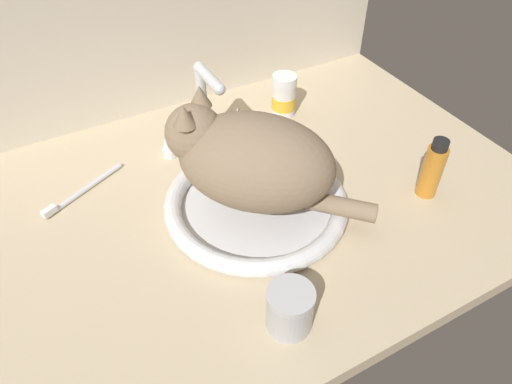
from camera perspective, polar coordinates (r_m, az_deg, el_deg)
name	(u,v)px	position (r cm, az deg, el deg)	size (l,w,h in cm)	color
countertop	(223,213)	(85.75, -3.98, -2.49)	(115.74, 70.99, 3.00)	#CCB793
backsplash_wall	(140,27)	(103.53, -13.83, 18.73)	(115.74, 2.40, 44.05)	beige
sink_basin	(256,203)	(83.19, 0.00, -1.32)	(32.31, 32.31, 3.08)	white
faucet	(205,116)	(94.35, -6.13, 9.07)	(18.81, 11.76, 18.40)	silver
cat	(246,158)	(77.16, -1.18, 4.10)	(31.09, 31.22, 18.14)	#8C755B
pill_bottle	(284,97)	(105.73, 3.37, 11.40)	(5.42, 5.42, 9.37)	white
metal_jar	(290,309)	(66.78, 4.09, -13.84)	(6.67, 6.67, 7.22)	#B2B5BA
amber_bottle	(432,169)	(89.09, 20.47, 2.58)	(3.68, 3.68, 11.89)	#C67A23
toothbrush	(82,191)	(92.29, -20.20, 0.14)	(16.28, 8.78, 1.70)	silver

